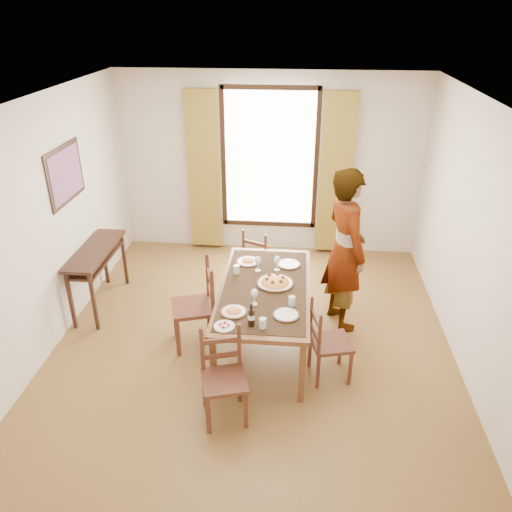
# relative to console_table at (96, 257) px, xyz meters

# --- Properties ---
(ground) EXTENTS (5.00, 5.00, 0.00)m
(ground) POSITION_rel_console_table_xyz_m (2.03, -0.60, -0.68)
(ground) COLOR brown
(ground) RESTS_ON ground
(room_shell) EXTENTS (4.60, 5.10, 2.74)m
(room_shell) POSITION_rel_console_table_xyz_m (2.03, -0.47, 0.86)
(room_shell) COLOR beige
(room_shell) RESTS_ON ground
(console_table) EXTENTS (0.38, 1.20, 0.80)m
(console_table) POSITION_rel_console_table_xyz_m (0.00, 0.00, 0.00)
(console_table) COLOR #331911
(console_table) RESTS_ON ground
(dining_table) EXTENTS (0.98, 1.90, 0.76)m
(dining_table) POSITION_rel_console_table_xyz_m (2.16, -0.65, 0.01)
(dining_table) COLOR brown
(dining_table) RESTS_ON ground
(chair_west) EXTENTS (0.57, 0.57, 1.03)m
(chair_west) POSITION_rel_console_table_xyz_m (1.39, -0.70, -0.21)
(chair_west) COLOR #4F281A
(chair_west) RESTS_ON ground
(chair_north) EXTENTS (0.51, 0.51, 0.87)m
(chair_north) POSITION_rel_console_table_xyz_m (1.99, 0.65, -0.28)
(chair_north) COLOR #4F281A
(chair_north) RESTS_ON ground
(chair_south) EXTENTS (0.50, 0.50, 0.91)m
(chair_south) POSITION_rel_console_table_xyz_m (1.87, -1.78, -0.26)
(chair_south) COLOR #4F281A
(chair_south) RESTS_ON ground
(chair_east) EXTENTS (0.48, 0.48, 0.89)m
(chair_east) POSITION_rel_console_table_xyz_m (2.84, -1.14, -0.27)
(chair_east) COLOR #4F281A
(chair_east) RESTS_ON ground
(man) EXTENTS (1.04, 0.97, 1.96)m
(man) POSITION_rel_console_table_xyz_m (3.04, -0.12, 0.29)
(man) COLOR #919299
(man) RESTS_ON ground
(plate_sw) EXTENTS (0.27, 0.27, 0.05)m
(plate_sw) POSITION_rel_console_table_xyz_m (1.89, -1.18, 0.10)
(plate_sw) COLOR silver
(plate_sw) RESTS_ON dining_table
(plate_se) EXTENTS (0.27, 0.27, 0.05)m
(plate_se) POSITION_rel_console_table_xyz_m (2.41, -1.19, 0.10)
(plate_se) COLOR silver
(plate_se) RESTS_ON dining_table
(plate_nw) EXTENTS (0.27, 0.27, 0.05)m
(plate_nw) POSITION_rel_console_table_xyz_m (1.91, -0.10, 0.10)
(plate_nw) COLOR silver
(plate_nw) RESTS_ON dining_table
(plate_ne) EXTENTS (0.27, 0.27, 0.05)m
(plate_ne) POSITION_rel_console_table_xyz_m (2.40, -0.12, 0.10)
(plate_ne) COLOR silver
(plate_ne) RESTS_ON dining_table
(pasta_platter) EXTENTS (0.40, 0.40, 0.10)m
(pasta_platter) POSITION_rel_console_table_xyz_m (2.26, -0.59, 0.12)
(pasta_platter) COLOR red
(pasta_platter) RESTS_ON dining_table
(caprese_plate) EXTENTS (0.20, 0.20, 0.04)m
(caprese_plate) POSITION_rel_console_table_xyz_m (1.83, -1.44, 0.09)
(caprese_plate) COLOR silver
(caprese_plate) RESTS_ON dining_table
(wine_glass_a) EXTENTS (0.08, 0.08, 0.18)m
(wine_glass_a) POSITION_rel_console_table_xyz_m (2.08, -1.01, 0.16)
(wine_glass_a) COLOR white
(wine_glass_a) RESTS_ON dining_table
(wine_glass_b) EXTENTS (0.08, 0.08, 0.18)m
(wine_glass_b) POSITION_rel_console_table_xyz_m (2.27, -0.26, 0.16)
(wine_glass_b) COLOR white
(wine_glass_b) RESTS_ON dining_table
(wine_glass_c) EXTENTS (0.08, 0.08, 0.18)m
(wine_glass_c) POSITION_rel_console_table_xyz_m (2.05, -0.29, 0.16)
(wine_glass_c) COLOR white
(wine_glass_c) RESTS_ON dining_table
(tumbler_a) EXTENTS (0.07, 0.07, 0.10)m
(tumbler_a) POSITION_rel_console_table_xyz_m (2.46, -0.99, 0.12)
(tumbler_a) COLOR silver
(tumbler_a) RESTS_ON dining_table
(tumbler_b) EXTENTS (0.07, 0.07, 0.10)m
(tumbler_b) POSITION_rel_console_table_xyz_m (1.81, -0.37, 0.12)
(tumbler_b) COLOR silver
(tumbler_b) RESTS_ON dining_table
(tumbler_c) EXTENTS (0.07, 0.07, 0.10)m
(tumbler_c) POSITION_rel_console_table_xyz_m (2.19, -1.41, 0.12)
(tumbler_c) COLOR silver
(tumbler_c) RESTS_ON dining_table
(wine_bottle) EXTENTS (0.07, 0.07, 0.25)m
(wine_bottle) POSITION_rel_console_table_xyz_m (2.08, -1.38, 0.20)
(wine_bottle) COLOR black
(wine_bottle) RESTS_ON dining_table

